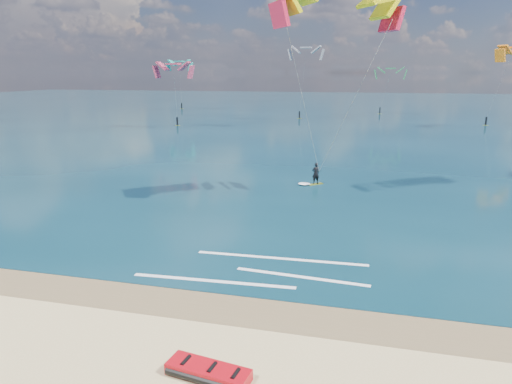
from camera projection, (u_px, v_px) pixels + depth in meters
ground at (317, 151)px, 52.30m from camera, size 320.00×320.00×0.00m
wet_sand_strip at (212, 306)px, 17.52m from camera, size 320.00×2.40×0.01m
sea at (346, 109)px, 112.44m from camera, size 320.00×200.00×0.04m
packed_kite_left at (208, 377)px, 13.43m from camera, size 2.88×1.57×0.42m
kitesurfer_main at (327, 82)px, 31.65m from camera, size 8.87×8.77×15.48m
shoreline_foam at (265, 271)px, 20.56m from camera, size 10.17×3.68×0.01m
distant_kites at (307, 89)px, 85.44m from camera, size 70.37×36.51×13.08m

